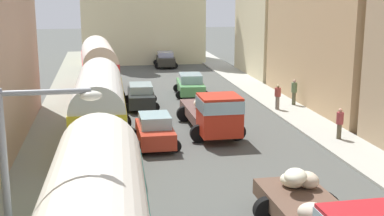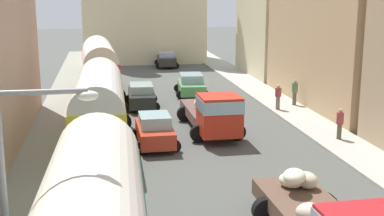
% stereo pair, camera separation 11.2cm
% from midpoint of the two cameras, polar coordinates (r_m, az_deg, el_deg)
% --- Properties ---
extents(ground_plane, '(154.00, 154.00, 0.00)m').
position_cam_midpoint_polar(ground_plane, '(31.94, -1.46, -0.86)').
color(ground_plane, '#4E504C').
extents(sidewalk_left, '(2.50, 70.00, 0.14)m').
position_cam_midpoint_polar(sidewalk_left, '(31.73, -14.53, -1.24)').
color(sidewalk_left, gray).
rests_on(sidewalk_left, ground).
extents(sidewalk_right, '(2.50, 70.00, 0.14)m').
position_cam_midpoint_polar(sidewalk_right, '(33.72, 10.82, -0.24)').
color(sidewalk_right, '#AAABA1').
rests_on(sidewalk_right, ground).
extents(building_right_2, '(5.82, 14.38, 13.23)m').
position_cam_midpoint_polar(building_right_2, '(35.85, 16.35, 10.86)').
color(building_right_2, tan).
rests_on(building_right_2, ground).
extents(building_right_3, '(4.14, 9.31, 8.83)m').
position_cam_midpoint_polar(building_right_3, '(47.42, 8.83, 8.88)').
color(building_right_3, beige).
rests_on(building_right_3, ground).
extents(distant_church, '(12.66, 6.80, 18.26)m').
position_cam_midpoint_polar(distant_church, '(56.38, -5.35, 11.29)').
color(distant_church, beige).
rests_on(distant_church, ground).
extents(parked_bus_1, '(3.35, 9.41, 3.88)m').
position_cam_midpoint_polar(parked_bus_1, '(25.42, -10.04, 0.32)').
color(parked_bus_1, yellow).
rests_on(parked_bus_1, ground).
extents(parked_bus_2, '(3.45, 9.40, 4.03)m').
position_cam_midpoint_polar(parked_bus_2, '(38.28, -10.06, 4.63)').
color(parked_bus_2, red).
rests_on(parked_bus_2, ground).
extents(cargo_truck_1, '(2.94, 7.31, 2.44)m').
position_cam_midpoint_polar(cargo_truck_1, '(27.46, 2.47, -0.47)').
color(cargo_truck_1, red).
rests_on(cargo_truck_1, ground).
extents(car_0, '(2.58, 4.37, 1.58)m').
position_cam_midpoint_polar(car_0, '(38.07, -0.02, 2.58)').
color(car_0, '#549B57').
rests_on(car_0, ground).
extents(car_1, '(2.44, 3.93, 1.54)m').
position_cam_midpoint_polar(car_1, '(52.32, -2.76, 5.37)').
color(car_1, '#2C2B26').
rests_on(car_1, ground).
extents(car_3, '(2.28, 3.65, 1.62)m').
position_cam_midpoint_polar(car_3, '(25.62, -3.99, -2.49)').
color(car_3, '#B4321F').
rests_on(car_3, ground).
extents(car_4, '(2.35, 4.29, 1.56)m').
position_cam_midpoint_polar(car_4, '(34.19, -5.49, 1.35)').
color(car_4, black).
rests_on(car_4, ground).
extents(pedestrian_0, '(0.41, 0.41, 1.73)m').
position_cam_midpoint_polar(pedestrian_0, '(27.36, 16.05, -1.59)').
color(pedestrian_0, brown).
rests_on(pedestrian_0, ground).
extents(pedestrian_1, '(0.54, 0.54, 1.83)m').
position_cam_midpoint_polar(pedestrian_1, '(34.84, 11.32, 1.80)').
color(pedestrian_1, '#51523A').
rests_on(pedestrian_1, ground).
extents(pedestrian_3, '(0.56, 0.56, 1.74)m').
position_cam_midpoint_polar(pedestrian_3, '(33.30, 9.54, 1.26)').
color(pedestrian_3, '#75655A').
rests_on(pedestrian_3, ground).
extents(streetlamp_near, '(2.04, 0.28, 5.73)m').
position_cam_midpoint_polar(streetlamp_near, '(11.10, -18.10, -9.18)').
color(streetlamp_near, gray).
rests_on(streetlamp_near, ground).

